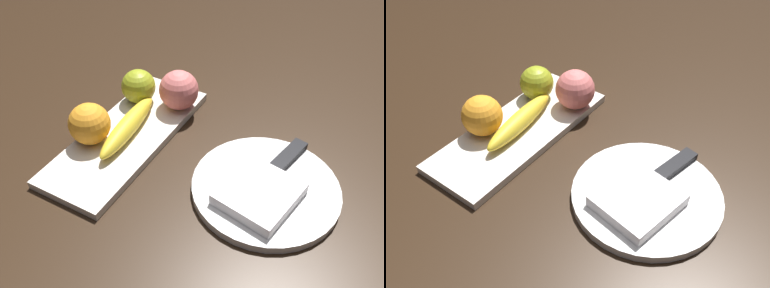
# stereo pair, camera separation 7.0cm
# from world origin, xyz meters

# --- Properties ---
(ground_plane) EXTENTS (2.40, 2.40, 0.00)m
(ground_plane) POSITION_xyz_m (0.00, 0.00, 0.00)
(ground_plane) COLOR black
(fruit_tray) EXTENTS (0.35, 0.14, 0.01)m
(fruit_tray) POSITION_xyz_m (0.04, -0.01, 0.01)
(fruit_tray) COLOR silver
(fruit_tray) RESTS_ON ground_plane
(apple) EXTENTS (0.07, 0.07, 0.07)m
(apple) POSITION_xyz_m (-0.06, -0.05, 0.05)
(apple) COLOR #96A321
(apple) RESTS_ON fruit_tray
(banana) EXTENTS (0.19, 0.05, 0.03)m
(banana) POSITION_xyz_m (0.04, -0.01, 0.03)
(banana) COLOR yellow
(banana) RESTS_ON fruit_tray
(orange_near_apple) EXTENTS (0.07, 0.07, 0.07)m
(orange_near_apple) POSITION_xyz_m (0.08, -0.05, 0.05)
(orange_near_apple) COLOR orange
(orange_near_apple) RESTS_ON fruit_tray
(peach) EXTENTS (0.08, 0.08, 0.08)m
(peach) POSITION_xyz_m (-0.08, 0.03, 0.05)
(peach) COLOR #E06E6B
(peach) RESTS_ON fruit_tray
(dinner_plate) EXTENTS (0.23, 0.23, 0.01)m
(dinner_plate) POSITION_xyz_m (0.04, 0.26, 0.01)
(dinner_plate) COLOR white
(dinner_plate) RESTS_ON ground_plane
(folded_napkin) EXTENTS (0.13, 0.12, 0.02)m
(folded_napkin) POSITION_xyz_m (0.06, 0.26, 0.02)
(folded_napkin) COLOR white
(folded_napkin) RESTS_ON dinner_plate
(knife) EXTENTS (0.18, 0.06, 0.01)m
(knife) POSITION_xyz_m (-0.02, 0.26, 0.02)
(knife) COLOR silver
(knife) RESTS_ON dinner_plate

